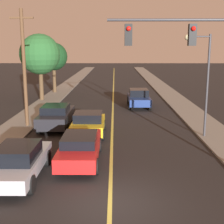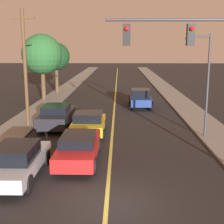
{
  "view_description": "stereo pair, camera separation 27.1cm",
  "coord_description": "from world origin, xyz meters",
  "px_view_note": "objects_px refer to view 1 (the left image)",
  "views": [
    {
      "loc": [
        0.16,
        -10.39,
        5.57
      ],
      "look_at": [
        0.0,
        8.6,
        1.6
      ],
      "focal_mm": 50.0,
      "sensor_mm": 36.0,
      "label": 1
    },
    {
      "loc": [
        0.44,
        -10.39,
        5.57
      ],
      "look_at": [
        0.0,
        8.6,
        1.6
      ],
      "focal_mm": 50.0,
      "sensor_mm": 36.0,
      "label": 2
    }
  ],
  "objects_px": {
    "car_near_lane_second": "(88,123)",
    "tree_left_far": "(54,57)",
    "car_outer_lane_second": "(56,116)",
    "utility_pole_left": "(24,67)",
    "car_far_oncoming": "(139,98)",
    "streetlamp_right": "(202,71)",
    "tree_left_near": "(40,54)",
    "car_outer_lane_front": "(19,161)",
    "car_near_lane_front": "(80,147)",
    "traffic_signal_mast": "(202,60)"
  },
  "relations": [
    {
      "from": "car_outer_lane_second",
      "to": "car_far_oncoming",
      "type": "height_order",
      "value": "car_far_oncoming"
    },
    {
      "from": "traffic_signal_mast",
      "to": "streetlamp_right",
      "type": "distance_m",
      "value": 5.58
    },
    {
      "from": "streetlamp_right",
      "to": "utility_pole_left",
      "type": "relative_size",
      "value": 0.78
    },
    {
      "from": "car_near_lane_second",
      "to": "tree_left_near",
      "type": "xyz_separation_m",
      "value": [
        -5.99,
        12.93,
        4.05
      ]
    },
    {
      "from": "traffic_signal_mast",
      "to": "utility_pole_left",
      "type": "xyz_separation_m",
      "value": [
        -9.96,
        7.87,
        -0.77
      ]
    },
    {
      "from": "car_outer_lane_second",
      "to": "car_far_oncoming",
      "type": "xyz_separation_m",
      "value": [
        6.36,
        7.93,
        -0.01
      ]
    },
    {
      "from": "car_outer_lane_second",
      "to": "traffic_signal_mast",
      "type": "height_order",
      "value": "traffic_signal_mast"
    },
    {
      "from": "streetlamp_right",
      "to": "tree_left_far",
      "type": "relative_size",
      "value": 1.04
    },
    {
      "from": "streetlamp_right",
      "to": "tree_left_near",
      "type": "xyz_separation_m",
      "value": [
        -12.92,
        13.52,
        0.66
      ]
    },
    {
      "from": "car_near_lane_second",
      "to": "utility_pole_left",
      "type": "bearing_deg",
      "value": 156.37
    },
    {
      "from": "car_far_oncoming",
      "to": "tree_left_near",
      "type": "height_order",
      "value": "tree_left_near"
    },
    {
      "from": "utility_pole_left",
      "to": "car_far_oncoming",
      "type": "bearing_deg",
      "value": 42.11
    },
    {
      "from": "car_far_oncoming",
      "to": "car_outer_lane_front",
      "type": "bearing_deg",
      "value": 68.98
    },
    {
      "from": "car_outer_lane_front",
      "to": "tree_left_near",
      "type": "relative_size",
      "value": 0.7
    },
    {
      "from": "streetlamp_right",
      "to": "car_outer_lane_second",
      "type": "bearing_deg",
      "value": 166.16
    },
    {
      "from": "streetlamp_right",
      "to": "tree_left_near",
      "type": "height_order",
      "value": "tree_left_near"
    },
    {
      "from": "car_near_lane_front",
      "to": "car_outer_lane_front",
      "type": "xyz_separation_m",
      "value": [
        -2.39,
        -2.02,
        0.02
      ]
    },
    {
      "from": "car_near_lane_second",
      "to": "tree_left_far",
      "type": "relative_size",
      "value": 0.67
    },
    {
      "from": "tree_left_far",
      "to": "car_outer_lane_second",
      "type": "bearing_deg",
      "value": -78.93
    },
    {
      "from": "traffic_signal_mast",
      "to": "tree_left_near",
      "type": "relative_size",
      "value": 1.0
    },
    {
      "from": "car_far_oncoming",
      "to": "car_near_lane_second",
      "type": "bearing_deg",
      "value": 67.63
    },
    {
      "from": "car_near_lane_second",
      "to": "utility_pole_left",
      "type": "distance_m",
      "value": 6.04
    },
    {
      "from": "car_outer_lane_front",
      "to": "traffic_signal_mast",
      "type": "xyz_separation_m",
      "value": [
        7.84,
        1.01,
        4.23
      ]
    },
    {
      "from": "car_outer_lane_second",
      "to": "tree_left_near",
      "type": "xyz_separation_m",
      "value": [
        -3.6,
        11.22,
        3.96
      ]
    },
    {
      "from": "car_near_lane_front",
      "to": "streetlamp_right",
      "type": "bearing_deg",
      "value": 31.87
    },
    {
      "from": "streetlamp_right",
      "to": "utility_pole_left",
      "type": "height_order",
      "value": "utility_pole_left"
    },
    {
      "from": "streetlamp_right",
      "to": "tree_left_near",
      "type": "bearing_deg",
      "value": 133.7
    },
    {
      "from": "car_outer_lane_front",
      "to": "streetlamp_right",
      "type": "height_order",
      "value": "streetlamp_right"
    },
    {
      "from": "car_far_oncoming",
      "to": "streetlamp_right",
      "type": "distance_m",
      "value": 11.14
    },
    {
      "from": "tree_left_near",
      "to": "tree_left_far",
      "type": "bearing_deg",
      "value": 86.87
    },
    {
      "from": "car_near_lane_second",
      "to": "car_far_oncoming",
      "type": "relative_size",
      "value": 0.88
    },
    {
      "from": "car_near_lane_front",
      "to": "car_far_oncoming",
      "type": "height_order",
      "value": "car_far_oncoming"
    },
    {
      "from": "traffic_signal_mast",
      "to": "streetlamp_right",
      "type": "height_order",
      "value": "traffic_signal_mast"
    },
    {
      "from": "traffic_signal_mast",
      "to": "streetlamp_right",
      "type": "xyz_separation_m",
      "value": [
        1.47,
        5.31,
        -0.87
      ]
    },
    {
      "from": "traffic_signal_mast",
      "to": "utility_pole_left",
      "type": "height_order",
      "value": "utility_pole_left"
    },
    {
      "from": "car_outer_lane_front",
      "to": "utility_pole_left",
      "type": "relative_size",
      "value": 0.6
    },
    {
      "from": "tree_left_near",
      "to": "car_outer_lane_front",
      "type": "bearing_deg",
      "value": -79.71
    },
    {
      "from": "car_outer_lane_second",
      "to": "utility_pole_left",
      "type": "distance_m",
      "value": 4.01
    },
    {
      "from": "car_near_lane_front",
      "to": "traffic_signal_mast",
      "type": "height_order",
      "value": "traffic_signal_mast"
    },
    {
      "from": "traffic_signal_mast",
      "to": "tree_left_far",
      "type": "xyz_separation_m",
      "value": [
        -11.14,
        24.44,
        -0.62
      ]
    },
    {
      "from": "streetlamp_right",
      "to": "tree_left_near",
      "type": "relative_size",
      "value": 0.91
    },
    {
      "from": "car_near_lane_second",
      "to": "tree_left_far",
      "type": "bearing_deg",
      "value": 107.05
    },
    {
      "from": "traffic_signal_mast",
      "to": "car_outer_lane_second",
      "type": "bearing_deg",
      "value": 135.88
    },
    {
      "from": "car_outer_lane_second",
      "to": "utility_pole_left",
      "type": "xyz_separation_m",
      "value": [
        -2.12,
        0.27,
        3.39
      ]
    },
    {
      "from": "car_far_oncoming",
      "to": "traffic_signal_mast",
      "type": "distance_m",
      "value": 16.16
    },
    {
      "from": "car_outer_lane_second",
      "to": "utility_pole_left",
      "type": "height_order",
      "value": "utility_pole_left"
    },
    {
      "from": "tree_left_far",
      "to": "traffic_signal_mast",
      "type": "bearing_deg",
      "value": -65.5
    },
    {
      "from": "car_outer_lane_second",
      "to": "streetlamp_right",
      "type": "xyz_separation_m",
      "value": [
        9.31,
        -2.3,
        3.29
      ]
    },
    {
      "from": "car_near_lane_second",
      "to": "utility_pole_left",
      "type": "xyz_separation_m",
      "value": [
        -4.51,
        1.97,
        3.49
      ]
    },
    {
      "from": "car_far_oncoming",
      "to": "tree_left_near",
      "type": "xyz_separation_m",
      "value": [
        -9.96,
        3.29,
        3.97
      ]
    }
  ]
}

